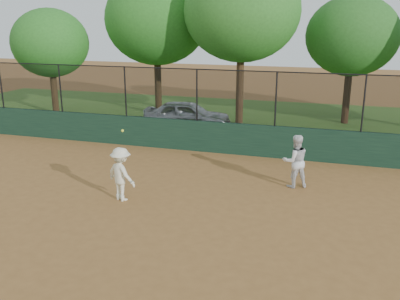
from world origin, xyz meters
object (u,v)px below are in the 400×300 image
(player_main, at_px, (121,174))
(tree_0, at_px, (50,43))
(tree_3, at_px, (352,36))
(parked_car, at_px, (187,115))
(tree_1, at_px, (156,20))
(tree_2, at_px, (242,11))
(player_second, at_px, (295,161))

(player_main, height_order, tree_0, tree_0)
(player_main, distance_m, tree_3, 14.10)
(tree_3, bearing_deg, parked_car, -152.34)
(player_main, height_order, tree_1, tree_1)
(player_main, bearing_deg, parked_car, 96.28)
(tree_1, bearing_deg, player_main, -72.72)
(tree_3, bearing_deg, player_main, -116.50)
(tree_2, bearing_deg, tree_1, 167.07)
(parked_car, height_order, tree_1, tree_1)
(parked_car, relative_size, tree_2, 0.52)
(parked_car, height_order, tree_0, tree_0)
(player_second, xyz_separation_m, tree_3, (1.52, 9.72, 3.38))
(player_main, relative_size, tree_2, 0.28)
(player_main, xyz_separation_m, tree_1, (-3.56, 11.44, 4.19))
(tree_1, bearing_deg, tree_0, -164.48)
(player_second, height_order, tree_3, tree_3)
(tree_1, height_order, tree_3, tree_1)
(player_main, distance_m, tree_0, 13.73)
(tree_0, xyz_separation_m, tree_1, (5.44, 1.51, 1.19))
(tree_3, bearing_deg, player_second, -98.87)
(player_main, bearing_deg, tree_3, 63.50)
(tree_0, distance_m, tree_3, 15.28)
(tree_0, bearing_deg, player_second, -28.62)
(parked_car, xyz_separation_m, player_second, (5.53, -6.03, 0.14))
(parked_car, relative_size, tree_3, 0.66)
(parked_car, relative_size, player_second, 2.44)
(parked_car, xyz_separation_m, tree_2, (2.08, 1.82, 4.65))
(player_main, bearing_deg, player_second, 28.79)
(parked_car, xyz_separation_m, tree_1, (-2.62, 2.89, 4.28))
(tree_0, bearing_deg, tree_1, 15.52)
(parked_car, height_order, player_second, player_second)
(player_second, relative_size, tree_2, 0.21)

